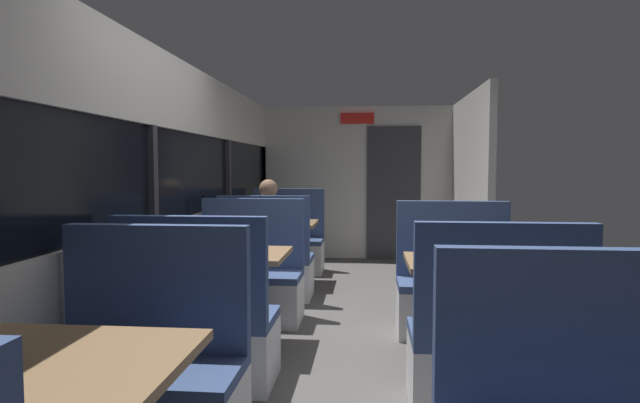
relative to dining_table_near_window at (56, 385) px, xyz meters
name	(u,v)px	position (x,y,z in m)	size (l,w,h in m)	color
ground_plane	(344,358)	(0.89, 2.09, -0.65)	(3.30, 9.20, 0.02)	#514F4C
carriage_window_panel_left	(150,205)	(-0.56, 2.09, 0.47)	(0.09, 8.48, 2.30)	beige
carriage_end_bulkhead	(361,184)	(0.95, 6.28, 0.50)	(2.90, 0.11, 2.30)	beige
carriage_aisle_panel_right	(470,186)	(2.34, 5.09, 0.51)	(0.08, 2.40, 2.30)	beige
dining_table_near_window	(56,385)	(0.00, 0.00, 0.00)	(0.90, 0.70, 0.74)	#9E9EA3
bench_near_window_facing_entry	(145,388)	(0.00, 0.70, -0.31)	(0.95, 0.50, 1.10)	silver
dining_table_mid_window	(228,265)	(0.00, 2.22, 0.00)	(0.90, 0.70, 0.74)	#9E9EA3
bench_mid_window_facing_end	(200,334)	(0.00, 1.52, -0.31)	(0.95, 0.50, 1.10)	silver
bench_mid_window_facing_entry	(249,285)	(0.00, 2.92, -0.31)	(0.95, 0.50, 1.10)	silver
dining_table_far_window	(278,230)	(0.00, 4.44, 0.00)	(0.90, 0.70, 0.74)	#9E9EA3
bench_far_window_facing_end	(267,267)	(0.00, 3.74, -0.31)	(0.95, 0.50, 1.10)	silver
bench_far_window_facing_entry	(287,247)	(0.00, 5.14, -0.31)	(0.95, 0.50, 1.10)	silver
dining_table_rear_aisle	(472,275)	(1.79, 2.02, 0.00)	(0.90, 0.70, 0.74)	#9E9EA3
bench_rear_aisle_facing_end	(495,354)	(1.79, 1.32, -0.31)	(0.95, 0.50, 1.10)	silver
bench_rear_aisle_facing_entry	(454,294)	(1.79, 2.72, -0.31)	(0.95, 0.50, 1.10)	silver
seated_passenger	(268,247)	(0.00, 3.81, -0.10)	(0.47, 0.55, 1.26)	#26262D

